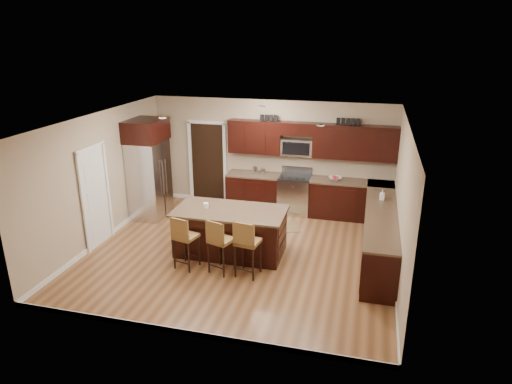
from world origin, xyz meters
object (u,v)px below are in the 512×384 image
(stool_left, at_px, (184,237))
(stool_mid, at_px, (219,240))
(refrigerator, at_px, (149,168))
(island, at_px, (230,233))
(range, at_px, (295,194))
(stool_right, at_px, (246,242))

(stool_left, xyz_separation_m, stool_mid, (0.69, 0.00, 0.01))
(refrigerator, bearing_deg, island, -29.75)
(island, xyz_separation_m, stool_left, (-0.63, -0.84, 0.22))
(island, bearing_deg, stool_mid, -87.10)
(refrigerator, bearing_deg, range, 17.98)
(stool_mid, distance_m, refrigerator, 3.38)
(range, distance_m, stool_right, 3.32)
(island, xyz_separation_m, refrigerator, (-2.43, 1.39, 0.77))
(island, height_order, stool_mid, stool_mid)
(stool_right, distance_m, refrigerator, 3.77)
(stool_left, height_order, stool_right, stool_right)
(island, xyz_separation_m, stool_mid, (0.05, -0.84, 0.23))
(stool_left, bearing_deg, stool_mid, 13.65)
(refrigerator, bearing_deg, stool_right, -36.68)
(range, relative_size, refrigerator, 0.47)
(refrigerator, bearing_deg, stool_left, -51.16)
(range, xyz_separation_m, stool_mid, (-0.82, -3.30, 0.19))
(range, relative_size, stool_mid, 1.05)
(range, distance_m, refrigerator, 3.55)
(stool_mid, bearing_deg, island, 112.06)
(stool_right, bearing_deg, refrigerator, 152.04)
(stool_left, relative_size, refrigerator, 0.44)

